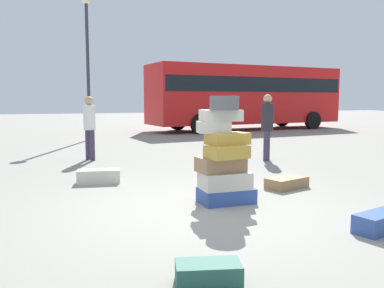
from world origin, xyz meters
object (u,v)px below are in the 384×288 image
object	(u,v)px
suitcase_teal_left_side	(208,273)
suitcase_cream_foreground_near	(99,176)
person_tourist_with_camera	(89,122)
lamp_post	(87,44)
parked_bus	(247,93)
suitcase_tower	(224,158)
suitcase_brown_upright_blue	(287,183)
person_bearded_onlooker	(267,122)
suitcase_navy_foreground_far	(381,222)

from	to	relation	value
suitcase_teal_left_side	suitcase_cream_foreground_near	distance (m)	4.53
person_tourist_with_camera	lamp_post	size ratio (longest dim) A/B	0.30
suitcase_teal_left_side	parked_bus	xyz separation A→B (m)	(8.22, 15.50, 1.74)
suitcase_cream_foreground_near	parked_bus	world-z (taller)	parked_bus
suitcase_tower	suitcase_brown_upright_blue	distance (m)	1.65
person_bearded_onlooker	person_tourist_with_camera	world-z (taller)	person_bearded_onlooker
suitcase_navy_foreground_far	lamp_post	distance (m)	12.85
suitcase_brown_upright_blue	suitcase_teal_left_side	bearing A→B (deg)	-149.25
person_bearded_onlooker	suitcase_teal_left_side	bearing A→B (deg)	7.66
suitcase_brown_upright_blue	parked_bus	xyz separation A→B (m)	(5.56, 12.53, 1.74)
suitcase_tower	lamp_post	xyz separation A→B (m)	(-1.02, 10.35, 2.91)
suitcase_cream_foreground_near	lamp_post	distance (m)	8.98
person_bearded_onlooker	parked_bus	world-z (taller)	parked_bus
person_tourist_with_camera	suitcase_teal_left_side	bearing A→B (deg)	-24.16
suitcase_teal_left_side	suitcase_tower	bearing A→B (deg)	77.34
lamp_post	suitcase_teal_left_side	bearing A→B (deg)	-90.83
suitcase_tower	suitcase_teal_left_side	bearing A→B (deg)	-116.44
suitcase_brown_upright_blue	suitcase_tower	bearing A→B (deg)	-176.68
suitcase_brown_upright_blue	suitcase_teal_left_side	distance (m)	3.99
parked_bus	lamp_post	world-z (taller)	lamp_post
suitcase_teal_left_side	parked_bus	distance (m)	17.63
suitcase_teal_left_side	lamp_post	bearing A→B (deg)	102.95
parked_bus	lamp_post	size ratio (longest dim) A/B	1.91
suitcase_tower	suitcase_navy_foreground_far	size ratio (longest dim) A/B	2.13
suitcase_tower	person_tourist_with_camera	xyz separation A→B (m)	(-1.49, 5.02, 0.29)
suitcase_teal_left_side	person_tourist_with_camera	bearing A→B (deg)	105.97
suitcase_navy_foreground_far	person_bearded_onlooker	xyz separation A→B (m)	(1.49, 5.31, 0.87)
parked_bus	suitcase_navy_foreground_far	bearing A→B (deg)	-117.82
suitcase_brown_upright_blue	suitcase_navy_foreground_far	distance (m)	2.38
suitcase_navy_foreground_far	person_tourist_with_camera	size ratio (longest dim) A/B	0.46
suitcase_tower	person_tourist_with_camera	distance (m)	5.24
suitcase_navy_foreground_far	suitcase_teal_left_side	bearing A→B (deg)	178.91
suitcase_tower	lamp_post	size ratio (longest dim) A/B	0.30
suitcase_cream_foreground_near	lamp_post	bearing A→B (deg)	95.22
suitcase_brown_upright_blue	suitcase_navy_foreground_far	bearing A→B (deg)	-112.84
suitcase_teal_left_side	person_tourist_with_camera	world-z (taller)	person_tourist_with_camera
parked_bus	suitcase_tower	bearing A→B (deg)	-124.79
suitcase_cream_foreground_near	parked_bus	xyz separation A→B (m)	(8.62, 10.99, 1.71)
suitcase_tower	lamp_post	bearing A→B (deg)	95.62
suitcase_brown_upright_blue	person_bearded_onlooker	size ratio (longest dim) A/B	0.45
suitcase_tower	person_tourist_with_camera	bearing A→B (deg)	106.53
suitcase_brown_upright_blue	person_tourist_with_camera	size ratio (longest dim) A/B	0.46
suitcase_tower	parked_bus	size ratio (longest dim) A/B	0.15
person_tourist_with_camera	person_bearded_onlooker	bearing A→B (deg)	43.73
suitcase_cream_foreground_near	lamp_post	size ratio (longest dim) A/B	0.14
suitcase_brown_upright_blue	lamp_post	bearing A→B (deg)	86.59
person_bearded_onlooker	lamp_post	bearing A→B (deg)	-110.16
suitcase_navy_foreground_far	lamp_post	size ratio (longest dim) A/B	0.14
suitcase_brown_upright_blue	person_bearded_onlooker	distance (m)	3.33
suitcase_tower	suitcase_cream_foreground_near	bearing A→B (deg)	127.48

